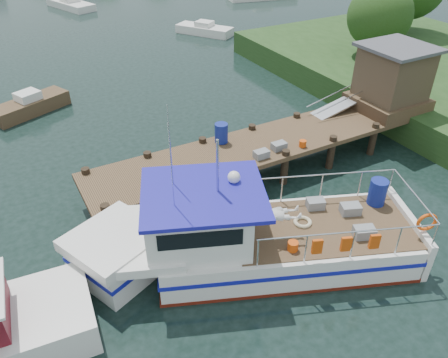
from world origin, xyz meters
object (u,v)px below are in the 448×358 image
dock (350,102)px  moored_rowboat (30,105)px  lobster_boat (242,239)px  moored_b (204,29)px  moored_d (71,4)px

dock → moored_rowboat: (-12.74, 11.18, -1.79)m
lobster_boat → moored_b: size_ratio=2.31×
moored_rowboat → lobster_boat: bearing=-68.4°
moored_b → moored_d: moored_b is taller
moored_rowboat → dock: bearing=-35.0°
lobster_boat → moored_rowboat: (-4.28, 15.65, -0.57)m
moored_rowboat → moored_b: moored_rowboat is taller
dock → lobster_boat: lobster_boat is taller
dock → moored_b: (2.69, 20.30, -1.85)m
lobster_boat → moored_d: (3.39, 39.85, -0.63)m
dock → moored_d: (-5.08, 35.39, -1.85)m
dock → lobster_boat: bearing=-152.2°
dock → moored_b: dock is taller
dock → lobster_boat: size_ratio=1.46×
lobster_boat → moored_rowboat: 16.23m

